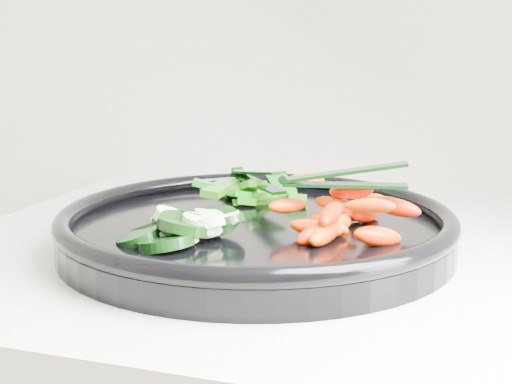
% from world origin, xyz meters
% --- Properties ---
extents(veggie_tray, '(0.42, 0.42, 0.04)m').
position_xyz_m(veggie_tray, '(-0.70, 1.65, 0.95)').
color(veggie_tray, black).
rests_on(veggie_tray, counter).
extents(cucumber_pile, '(0.12, 0.12, 0.04)m').
position_xyz_m(cucumber_pile, '(-0.75, 1.59, 0.96)').
color(cucumber_pile, black).
rests_on(cucumber_pile, veggie_tray).
extents(carrot_pile, '(0.14, 0.13, 0.05)m').
position_xyz_m(carrot_pile, '(-0.62, 1.64, 0.97)').
color(carrot_pile, red).
rests_on(carrot_pile, veggie_tray).
extents(pepper_pile, '(0.13, 0.11, 0.04)m').
position_xyz_m(pepper_pile, '(-0.74, 1.75, 0.96)').
color(pepper_pile, '#1F690A').
rests_on(pepper_pile, veggie_tray).
extents(tong_carrot, '(0.11, 0.04, 0.02)m').
position_xyz_m(tong_carrot, '(-0.62, 1.64, 1.00)').
color(tong_carrot, black).
rests_on(tong_carrot, carrot_pile).
extents(tong_pepper, '(0.09, 0.09, 0.02)m').
position_xyz_m(tong_pepper, '(-0.73, 1.74, 0.98)').
color(tong_pepper, black).
rests_on(tong_pepper, pepper_pile).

